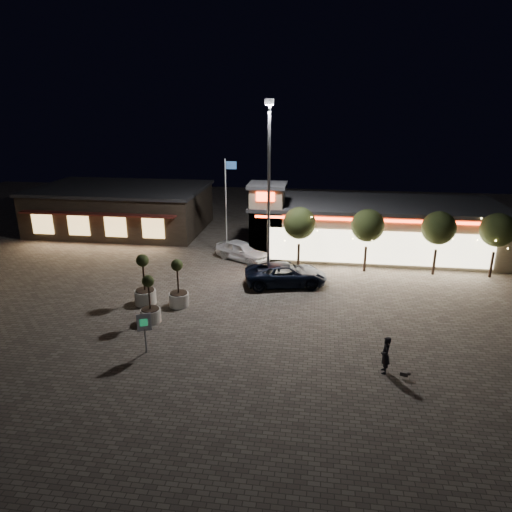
# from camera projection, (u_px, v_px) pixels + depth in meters

# --- Properties ---
(ground) EXTENTS (90.00, 90.00, 0.00)m
(ground) POSITION_uv_depth(u_px,v_px,m) (216.00, 332.00, 25.45)
(ground) COLOR #6C6257
(ground) RESTS_ON ground
(retail_building) EXTENTS (20.40, 8.40, 6.10)m
(retail_building) POSITION_uv_depth(u_px,v_px,m) (367.00, 227.00, 38.33)
(retail_building) COLOR tan
(retail_building) RESTS_ON ground
(restaurant_building) EXTENTS (16.40, 11.00, 4.30)m
(restaurant_building) POSITION_uv_depth(u_px,v_px,m) (122.00, 208.00, 45.34)
(restaurant_building) COLOR #382D23
(restaurant_building) RESTS_ON ground
(floodlight_pole) EXTENTS (0.60, 0.40, 12.38)m
(floodlight_pole) POSITION_uv_depth(u_px,v_px,m) (269.00, 183.00, 30.44)
(floodlight_pole) COLOR gray
(floodlight_pole) RESTS_ON ground
(flagpole) EXTENTS (0.95, 0.10, 8.00)m
(flagpole) POSITION_uv_depth(u_px,v_px,m) (227.00, 200.00, 36.38)
(flagpole) COLOR white
(flagpole) RESTS_ON ground
(string_tree_a) EXTENTS (2.42, 2.42, 4.79)m
(string_tree_a) POSITION_uv_depth(u_px,v_px,m) (299.00, 223.00, 34.10)
(string_tree_a) COLOR #332319
(string_tree_a) RESTS_ON ground
(string_tree_b) EXTENTS (2.42, 2.42, 4.79)m
(string_tree_b) POSITION_uv_depth(u_px,v_px,m) (368.00, 226.00, 33.44)
(string_tree_b) COLOR #332319
(string_tree_b) RESTS_ON ground
(string_tree_c) EXTENTS (2.42, 2.42, 4.79)m
(string_tree_c) POSITION_uv_depth(u_px,v_px,m) (439.00, 228.00, 32.78)
(string_tree_c) COLOR #332319
(string_tree_c) RESTS_ON ground
(string_tree_d) EXTENTS (2.42, 2.42, 4.79)m
(string_tree_d) POSITION_uv_depth(u_px,v_px,m) (498.00, 230.00, 32.26)
(string_tree_d) COLOR #332319
(string_tree_d) RESTS_ON ground
(pickup_truck) EXTENTS (6.13, 3.82, 1.58)m
(pickup_truck) POSITION_uv_depth(u_px,v_px,m) (286.00, 274.00, 31.73)
(pickup_truck) COLOR black
(pickup_truck) RESTS_ON ground
(white_sedan) EXTENTS (5.02, 4.04, 1.60)m
(white_sedan) POSITION_uv_depth(u_px,v_px,m) (242.00, 251.00, 36.74)
(white_sedan) COLOR white
(white_sedan) RESTS_ON ground
(pedestrian) EXTENTS (0.46, 0.69, 1.84)m
(pedestrian) POSITION_uv_depth(u_px,v_px,m) (385.00, 355.00, 21.35)
(pedestrian) COLOR black
(pedestrian) RESTS_ON ground
(dog) EXTENTS (0.47, 0.24, 0.25)m
(dog) POSITION_uv_depth(u_px,v_px,m) (406.00, 374.00, 21.06)
(dog) COLOR #59514C
(dog) RESTS_ON ground
(planter_left) EXTENTS (1.34, 1.34, 3.29)m
(planter_left) POSITION_uv_depth(u_px,v_px,m) (145.00, 289.00, 28.70)
(planter_left) COLOR white
(planter_left) RESTS_ON ground
(planter_mid) EXTENTS (1.18, 1.18, 2.90)m
(planter_mid) POSITION_uv_depth(u_px,v_px,m) (150.00, 308.00, 26.34)
(planter_mid) COLOR white
(planter_mid) RESTS_ON ground
(planter_right) EXTENTS (1.25, 1.25, 3.08)m
(planter_right) POSITION_uv_depth(u_px,v_px,m) (179.00, 292.00, 28.41)
(planter_right) COLOR white
(planter_right) RESTS_ON ground
(valet_sign) EXTENTS (0.68, 0.35, 2.17)m
(valet_sign) POSITION_uv_depth(u_px,v_px,m) (144.00, 326.00, 22.88)
(valet_sign) COLOR gray
(valet_sign) RESTS_ON ground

